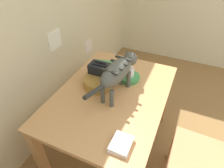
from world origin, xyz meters
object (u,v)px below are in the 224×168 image
Objects in this scene: magazine at (102,67)px; wooden_chair_near at (205,157)px; coffee_mug at (130,72)px; dining_table at (112,101)px; wicker_basket at (99,82)px; saucer_bowl at (129,77)px; cat at (118,71)px; book_stack at (121,144)px; toaster at (101,72)px.

wooden_chair_near reaches higher than magazine.
coffee_mug reaches higher than magazine.
wicker_basket is (0.05, 0.15, 0.13)m from dining_table.
dining_table is at bearing 165.55° from saucer_bowl.
wooden_chair_near is at bearing -99.83° from wicker_basket.
dining_table is at bearing -130.51° from cat.
wicker_basket is (-0.20, 0.22, 0.02)m from saucer_bowl.
saucer_bowl is (0.21, -0.03, -0.20)m from cat.
cat is 0.57m from book_stack.
book_stack is 0.71m from wooden_chair_near.
book_stack is at bearing -164.29° from coffee_mug.
cat is 0.26m from toaster.
wicker_basket is 0.29× the size of wooden_chair_near.
cat is 0.26m from coffee_mug.
coffee_mug is (0.25, -0.06, 0.17)m from dining_table.
wooden_chair_near is at bearing -125.54° from magazine.
coffee_mug is (0.22, -0.03, -0.14)m from cat.
cat is at bearing 80.58° from wooden_chair_near.
wooden_chair_near is at bearing -116.01° from coffee_mug.
cat is at bearing 173.22° from coffee_mug.
cat is at bearing -47.40° from dining_table.
saucer_bowl reaches higher than dining_table.
wooden_chair_near is at bearing -115.79° from saucer_bowl.
magazine is 0.22m from toaster.
saucer_bowl is at bearing 15.79° from book_stack.
coffee_mug is at bearing -14.26° from dining_table.
dining_table is 4.63× the size of wicker_basket.
coffee_mug reaches higher than saucer_bowl.
coffee_mug is 0.26m from toaster.
cat is 0.75× the size of wooden_chair_near.
coffee_mug is at bearing -115.50° from magazine.
coffee_mug is 0.91m from wooden_chair_near.
dining_table is at bearing -127.45° from toaster.
coffee_mug is at bearing 15.71° from book_stack.
book_stack is 0.18× the size of wooden_chair_near.
cat is 2.62× the size of wicker_basket.
magazine is at bearing 77.79° from coffee_mug.
cat is at bearing -148.12° from magazine.
coffee_mug is 0.45× the size of wicker_basket.
wicker_basket is at bearing -167.10° from toaster.
saucer_bowl is 1.18× the size of book_stack.
toaster reaches higher than magazine.
coffee_mug is 0.62× the size of toaster.
magazine is at bearing 69.46° from wooden_chair_near.
book_stack is at bearing -140.48° from wicker_basket.
dining_table is 6.27× the size of toaster.
wicker_basket is at bearing 81.88° from wooden_chair_near.
magazine is (0.07, 0.31, -0.02)m from saucer_bowl.
magazine is 1.05× the size of wicker_basket.
dining_table is at bearing 165.74° from coffee_mug.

